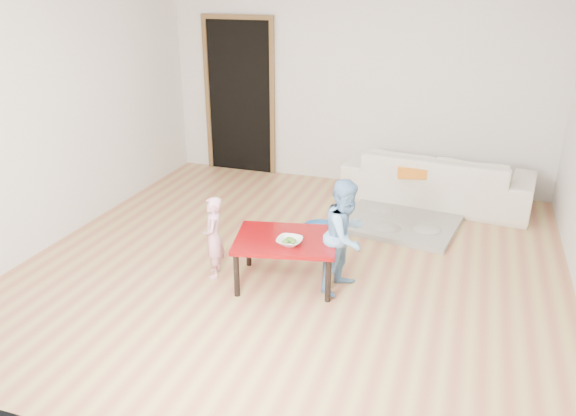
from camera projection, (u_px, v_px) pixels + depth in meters
The scene contains 13 objects.
floor at pixel (295, 263), 5.42m from camera, with size 5.00×5.00×0.01m, color #B26D4C.
back_wall at pixel (356, 84), 7.12m from camera, with size 5.00×0.02×2.60m, color white.
left_wall at pixel (61, 111), 5.67m from camera, with size 0.02×5.00×2.60m, color white.
doorway at pixel (240, 98), 7.68m from camera, with size 1.02×0.08×2.11m, color brown, non-canonical shape.
sofa at pixel (437, 178), 6.76m from camera, with size 2.18×0.85×0.64m, color #EDE5CE.
cushion at pixel (416, 169), 6.55m from camera, with size 0.44×0.39×0.12m, color orange.
red_table at pixel (286, 260), 5.00m from camera, with size 0.88×0.66×0.44m, color maroon, non-canonical shape.
bowl at pixel (290, 241), 4.79m from camera, with size 0.22×0.22×0.05m, color white.
broccoli at pixel (290, 241), 4.79m from camera, with size 0.12×0.12×0.06m, color #2D5919, non-canonical shape.
child_pink at pixel (213, 237), 5.05m from camera, with size 0.28×0.18×0.77m, color #E86A86.
child_blue at pixel (346, 236), 4.80m from camera, with size 0.49×0.38×1.01m, color #61B1E1.
basin at pixel (320, 231), 5.96m from camera, with size 0.37×0.37×0.12m, color #2A66A1.
blanket at pixel (400, 223), 6.23m from camera, with size 1.21×1.01×0.06m, color #9D998A, non-canonical shape.
Camera 1 is at (1.48, -4.58, 2.56)m, focal length 35.00 mm.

